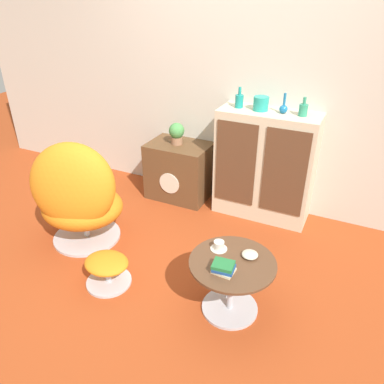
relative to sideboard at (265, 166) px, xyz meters
name	(u,v)px	position (x,y,z in m)	size (l,w,h in m)	color
ground_plane	(172,275)	(-0.35, -1.21, -0.52)	(12.00, 12.00, 0.00)	#9E3D19
wall_back	(242,73)	(-0.35, 0.22, 0.78)	(6.40, 0.06, 2.60)	beige
sideboard	(265,166)	(0.00, 0.00, 0.00)	(0.90, 0.38, 1.04)	beige
tv_console	(179,171)	(-0.89, -0.03, -0.22)	(0.63, 0.45, 0.59)	brown
egg_chair	(78,198)	(-1.27, -1.15, -0.07)	(0.89, 0.85, 0.97)	#B7B7BC
ottoman	(107,267)	(-0.75, -1.49, -0.37)	(0.34, 0.34, 0.24)	#B7B7BC
coffee_table	(231,279)	(0.18, -1.34, -0.25)	(0.58, 0.58, 0.42)	#B7B7BC
vase_leftmost	(239,101)	(-0.29, 0.00, 0.58)	(0.07, 0.07, 0.18)	teal
vase_inner_left	(261,104)	(-0.09, 0.00, 0.58)	(0.13, 0.13, 0.12)	teal
vase_inner_right	(284,108)	(0.11, 0.00, 0.56)	(0.07, 0.07, 0.17)	#196699
vase_rightmost	(303,109)	(0.28, 0.00, 0.57)	(0.07, 0.07, 0.16)	#2D8E6B
potted_plant	(177,133)	(-0.91, -0.03, 0.19)	(0.16, 0.16, 0.22)	#996B4C
teacup	(219,246)	(0.05, -1.25, -0.07)	(0.12, 0.12, 0.06)	silver
book_stack	(223,268)	(0.16, -1.45, -0.07)	(0.15, 0.13, 0.06)	beige
bowl	(250,255)	(0.26, -1.24, -0.08)	(0.11, 0.11, 0.04)	beige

